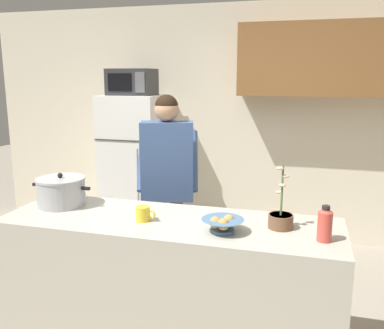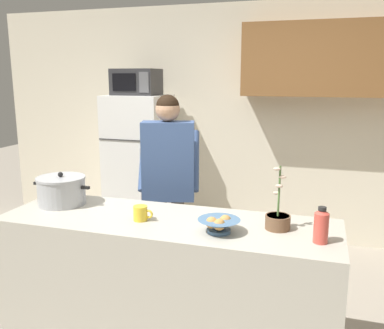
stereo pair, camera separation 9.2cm
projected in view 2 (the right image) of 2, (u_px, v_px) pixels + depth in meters
The scene contains 10 objects.
back_wall_unit at pixel (261, 110), 4.57m from camera, with size 6.00×0.48×2.60m.
kitchen_island at pixel (167, 285), 2.76m from camera, with size 2.18×0.68×0.92m, color #BCB7A8.
refrigerator at pixel (140, 167), 4.71m from camera, with size 0.64×0.68×1.62m.
microwave at pixel (136, 82), 4.50m from camera, with size 0.48×0.37×0.28m.
person_near_pot at pixel (168, 171), 3.43m from camera, with size 0.59×0.52×1.68m.
cooking_pot at pixel (62, 190), 2.97m from camera, with size 0.45×0.34×0.24m.
coffee_mug at pixel (141, 213), 2.64m from camera, with size 0.13×0.09×0.10m.
bread_bowl at pixel (219, 224), 2.43m from camera, with size 0.25×0.25×0.10m.
bottle_near_edge at pixel (321, 225), 2.27m from camera, with size 0.08×0.08×0.21m.
potted_orchid at pixel (278, 219), 2.49m from camera, with size 0.15×0.15×0.39m.
Camera 2 is at (0.91, -2.37, 1.82)m, focal length 38.87 mm.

